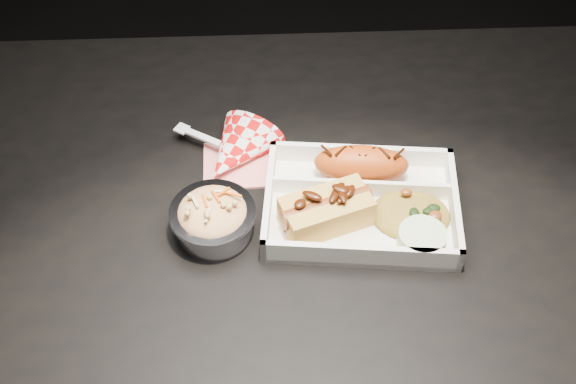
# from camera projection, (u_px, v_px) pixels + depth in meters

# --- Properties ---
(dining_table) EXTENTS (1.20, 0.80, 0.75)m
(dining_table) POSITION_uv_depth(u_px,v_px,m) (330.00, 255.00, 1.02)
(dining_table) COLOR black
(dining_table) RESTS_ON ground
(food_tray) EXTENTS (0.27, 0.21, 0.04)m
(food_tray) POSITION_uv_depth(u_px,v_px,m) (360.00, 206.00, 0.95)
(food_tray) COLOR white
(food_tray) RESTS_ON dining_table
(fried_pastry) EXTENTS (0.13, 0.06, 0.05)m
(fried_pastry) POSITION_uv_depth(u_px,v_px,m) (361.00, 164.00, 0.97)
(fried_pastry) COLOR #BD4912
(fried_pastry) RESTS_ON food_tray
(hotdog) EXTENTS (0.13, 0.09, 0.06)m
(hotdog) POSITION_uv_depth(u_px,v_px,m) (326.00, 209.00, 0.92)
(hotdog) COLOR gold
(hotdog) RESTS_ON food_tray
(fried_rice_mound) EXTENTS (0.11, 0.10, 0.03)m
(fried_rice_mound) POSITION_uv_depth(u_px,v_px,m) (411.00, 209.00, 0.93)
(fried_rice_mound) COLOR olive
(fried_rice_mound) RESTS_ON food_tray
(cupcake_liner) EXTENTS (0.06, 0.06, 0.03)m
(cupcake_liner) POSITION_uv_depth(u_px,v_px,m) (421.00, 240.00, 0.90)
(cupcake_liner) COLOR beige
(cupcake_liner) RESTS_ON food_tray
(foil_coleslaw_cup) EXTENTS (0.11, 0.11, 0.07)m
(foil_coleslaw_cup) POSITION_uv_depth(u_px,v_px,m) (213.00, 217.00, 0.91)
(foil_coleslaw_cup) COLOR silver
(foil_coleslaw_cup) RESTS_ON dining_table
(napkin_fork) EXTENTS (0.16, 0.15, 0.10)m
(napkin_fork) POSITION_uv_depth(u_px,v_px,m) (235.00, 152.00, 1.01)
(napkin_fork) COLOR red
(napkin_fork) RESTS_ON dining_table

